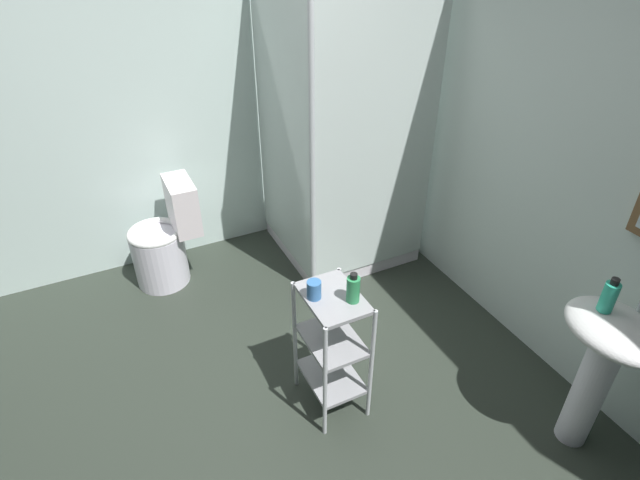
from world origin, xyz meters
name	(u,v)px	position (x,y,z in m)	size (l,w,h in m)	color
ground_plane	(243,433)	(0.00, 0.00, -0.01)	(4.20, 4.20, 0.02)	#2B322A
wall_back	(562,147)	(0.01, 1.85, 1.25)	(4.20, 0.14, 2.50)	silver
wall_left	(135,96)	(-1.85, 0.00, 1.25)	(0.10, 4.20, 2.50)	silver
shower_stall	(335,203)	(-1.22, 1.18, 0.46)	(0.92, 0.92, 2.00)	white
pedestal_sink	(604,357)	(0.77, 1.52, 0.58)	(0.46, 0.37, 0.81)	white
toilet	(165,243)	(-1.48, -0.04, 0.31)	(0.37, 0.49, 0.76)	white
storage_cart	(332,342)	(0.01, 0.51, 0.44)	(0.38, 0.28, 0.74)	silver
hand_soap_bottle	(609,296)	(0.70, 1.50, 0.89)	(0.06, 0.06, 0.17)	#2DBC99
body_wash_bottle_green	(353,289)	(0.08, 0.58, 0.81)	(0.06, 0.06, 0.16)	#2F9153
rinse_cup	(314,290)	(-0.02, 0.43, 0.79)	(0.07, 0.07, 0.09)	#3870B2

